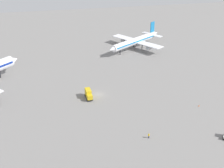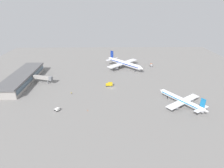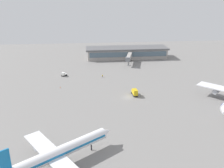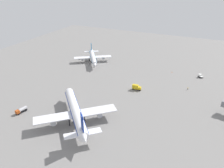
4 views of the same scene
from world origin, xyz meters
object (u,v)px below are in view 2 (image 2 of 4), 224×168
airplane_taxiing (182,100)px  fuel_truck (151,65)px  catering_truck (109,84)px  safety_cone_near_gate (88,110)px  ground_crew_worker (71,93)px  baggage_tug (57,109)px  airplane_at_gate (124,63)px

airplane_taxiing → fuel_truck: 82.22m
airplane_taxiing → catering_truck: (-31.83, -49.03, -2.53)m
fuel_truck → safety_cone_near_gate: (87.63, -60.49, -1.09)m
airplane_taxiing → ground_crew_worker: bearing=42.8°
catering_truck → ground_crew_worker: 32.44m
baggage_tug → safety_cone_near_gate: 19.85m
airplane_at_gate → baggage_tug: (81.81, -49.81, -4.39)m
baggage_tug → safety_cone_near_gate: size_ratio=6.25×
airplane_taxiing → safety_cone_near_gate: (5.51, -63.40, -3.93)m
airplane_at_gate → baggage_tug: 95.88m
ground_crew_worker → baggage_tug: bearing=51.2°
fuel_truck → airplane_at_gate: bearing=109.9°
airplane_at_gate → baggage_tug: airplane_at_gate is taller
airplane_taxiing → baggage_tug: (5.22, -83.23, -3.07)m
safety_cone_near_gate → airplane_taxiing: bearing=95.0°
baggage_tug → catering_truck: (-37.05, 34.20, 0.54)m
catering_truck → safety_cone_near_gate: size_ratio=9.49×
fuel_truck → safety_cone_near_gate: fuel_truck is taller
ground_crew_worker → safety_cone_near_gate: bearing=95.6°
fuel_truck → catering_truck: 68.24m
safety_cone_near_gate → catering_truck: bearing=159.0°
fuel_truck → ground_crew_worker: (64.16, -75.44, -0.54)m
fuel_truck → safety_cone_near_gate: bearing=155.0°
airplane_taxiing → baggage_tug: airplane_taxiing is taller
airplane_at_gate → safety_cone_near_gate: bearing=-62.9°
baggage_tug → fuel_truck: (-87.34, 80.32, 0.23)m
baggage_tug → ground_crew_worker: 23.69m
airplane_at_gate → fuel_truck: bearing=57.4°
airplane_taxiing → catering_truck: 58.51m
catering_truck → safety_cone_near_gate: catering_truck is taller
airplane_taxiing → baggage_tug: size_ratio=8.86×
airplane_at_gate → airplane_taxiing: bearing=-19.3°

